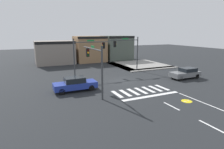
{
  "coord_description": "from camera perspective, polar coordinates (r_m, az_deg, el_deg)",
  "views": [
    {
      "loc": [
        -11.31,
        -21.52,
        6.46
      ],
      "look_at": [
        -1.45,
        0.22,
        1.04
      ],
      "focal_mm": 29.87,
      "sensor_mm": 36.0,
      "label": 1
    }
  ],
  "objects": [
    {
      "name": "bike_detector_marking",
      "position": [
        19.45,
        21.88,
        -7.56
      ],
      "size": [
        1.01,
        1.01,
        0.01
      ],
      "color": "yellow",
      "rests_on": "ground_plane"
    },
    {
      "name": "ground_plane",
      "position": [
        25.16,
        3.23,
        -2.1
      ],
      "size": [
        120.0,
        120.0,
        0.0
      ],
      "primitive_type": "plane",
      "color": "#232628"
    },
    {
      "name": "lane_markings",
      "position": [
        16.92,
        26.42,
        -11.06
      ],
      "size": [
        6.8,
        20.25,
        0.01
      ],
      "color": "white",
      "rests_on": "ground_plane"
    },
    {
      "name": "car_blue",
      "position": [
        21.36,
        -11.21,
        -2.87
      ],
      "size": [
        4.78,
        1.83,
        1.57
      ],
      "rotation": [
        0.0,
        0.0,
        3.14
      ],
      "color": "#23389E",
      "rests_on": "ground_plane"
    },
    {
      "name": "crosswalk_near",
      "position": [
        21.44,
        8.81,
        -4.89
      ],
      "size": [
        6.45,
        2.43,
        0.01
      ],
      "color": "silver",
      "rests_on": "ground_plane"
    },
    {
      "name": "curb_corner_northeast",
      "position": [
        37.29,
        8.12,
        2.81
      ],
      "size": [
        10.0,
        10.6,
        0.15
      ],
      "color": "gray",
      "rests_on": "ground_plane"
    },
    {
      "name": "traffic_signal_northwest",
      "position": [
        28.22,
        -7.35,
        7.37
      ],
      "size": [
        5.82,
        0.32,
        5.58
      ],
      "color": "#383A3D",
      "rests_on": "ground_plane"
    },
    {
      "name": "storefront_row",
      "position": [
        42.6,
        -6.81,
        7.63
      ],
      "size": [
        21.39,
        6.54,
        5.65
      ],
      "color": "gray",
      "rests_on": "ground_plane"
    },
    {
      "name": "traffic_signal_southwest",
      "position": [
        19.61,
        -5.39,
        4.5
      ],
      "size": [
        0.32,
        6.03,
        5.26
      ],
      "rotation": [
        0.0,
        0.0,
        1.57
      ],
      "color": "#383A3D",
      "rests_on": "ground_plane"
    },
    {
      "name": "traffic_signal_northeast",
      "position": [
        30.7,
        4.81,
        8.05
      ],
      "size": [
        5.22,
        0.32,
        5.74
      ],
      "rotation": [
        0.0,
        0.0,
        3.14
      ],
      "color": "#383A3D",
      "rests_on": "ground_plane"
    },
    {
      "name": "car_gray",
      "position": [
        28.6,
        21.62,
        0.39
      ],
      "size": [
        4.45,
        1.79,
        1.5
      ],
      "rotation": [
        0.0,
        0.0,
        3.14
      ],
      "color": "slate",
      "rests_on": "ground_plane"
    }
  ]
}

